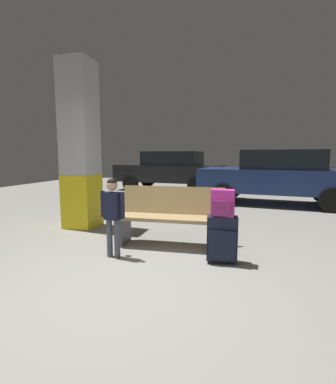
% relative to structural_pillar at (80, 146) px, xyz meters
% --- Properties ---
extents(ground_plane, '(18.00, 18.00, 0.10)m').
position_rel_structural_pillar_xyz_m(ground_plane, '(1.82, 1.84, -1.58)').
color(ground_plane, gray).
extents(structural_pillar, '(0.57, 0.57, 3.08)m').
position_rel_structural_pillar_xyz_m(structural_pillar, '(0.00, 0.00, 0.00)').
color(structural_pillar, yellow).
rests_on(structural_pillar, ground_plane).
extents(bench, '(1.63, 0.63, 0.89)m').
position_rel_structural_pillar_xyz_m(bench, '(1.93, -0.63, -1.09)').
color(bench, tan).
rests_on(bench, ground_plane).
extents(suitcase, '(0.40, 0.27, 0.60)m').
position_rel_structural_pillar_xyz_m(suitcase, '(2.75, -1.14, -1.21)').
color(suitcase, '#191E33').
rests_on(suitcase, ground_plane).
extents(backpack_bright, '(0.28, 0.20, 0.34)m').
position_rel_structural_pillar_xyz_m(backpack_bright, '(2.75, -1.14, -0.76)').
color(backpack_bright, '#D833A5').
rests_on(backpack_bright, suitcase).
extents(child, '(0.36, 0.22, 1.07)m').
position_rel_structural_pillar_xyz_m(child, '(1.33, -1.34, -0.87)').
color(child, '#4C5160').
rests_on(child, ground_plane).
extents(parked_car_far, '(4.21, 2.03, 1.51)m').
position_rel_structural_pillar_xyz_m(parked_car_far, '(0.05, 6.04, -0.72)').
color(parked_car_far, black).
rests_on(parked_car_far, ground_plane).
extents(parked_car_near, '(4.24, 2.08, 1.51)m').
position_rel_structural_pillar_xyz_m(parked_car_near, '(3.79, 3.74, -0.72)').
color(parked_car_near, navy).
rests_on(parked_car_near, ground_plane).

